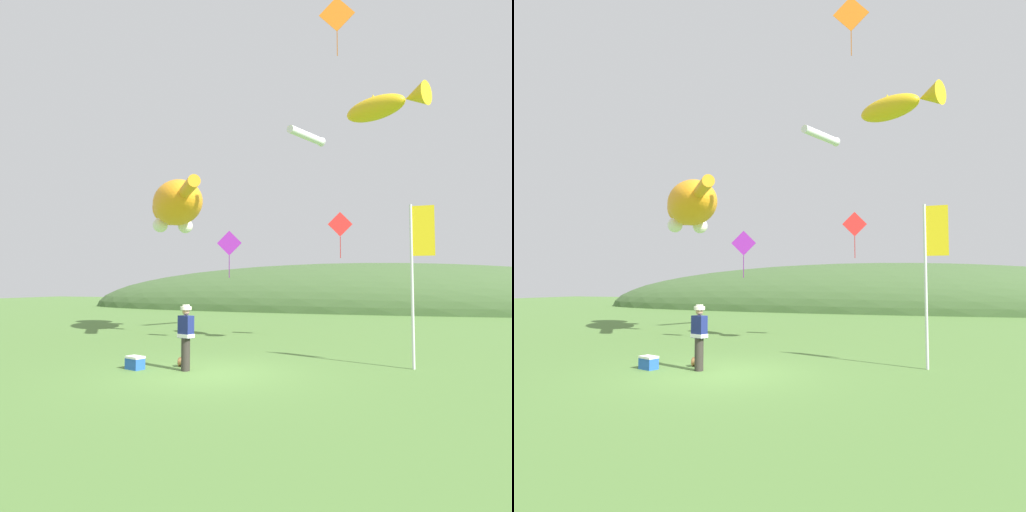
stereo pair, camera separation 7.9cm
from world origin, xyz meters
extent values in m
plane|color=#517A38|center=(0.00, 0.00, 0.00)|extent=(120.00, 120.00, 0.00)
ellipsoid|color=#426033|center=(0.00, 31.19, 0.00)|extent=(55.18, 13.46, 8.52)
cylinder|color=#332D28|center=(-0.69, 0.17, 0.44)|extent=(0.24, 0.24, 0.88)
cube|color=navy|center=(-0.69, 0.17, 1.18)|extent=(0.46, 0.36, 0.60)
cube|color=white|center=(-0.69, 0.17, 0.94)|extent=(0.48, 0.38, 0.10)
sphere|color=tan|center=(-0.69, 0.17, 1.59)|extent=(0.20, 0.20, 0.20)
cylinder|color=beige|center=(-0.69, 0.17, 1.68)|extent=(0.30, 0.30, 0.09)
cylinder|color=beige|center=(-0.69, 0.17, 1.74)|extent=(0.20, 0.20, 0.07)
cylinder|color=olive|center=(-1.07, 0.70, 0.13)|extent=(0.16, 0.20, 0.20)
cylinder|color=brown|center=(-1.15, 0.70, 0.13)|extent=(0.02, 0.26, 0.26)
cylinder|color=brown|center=(-0.99, 0.70, 0.13)|extent=(0.02, 0.26, 0.26)
cube|color=blue|center=(-2.11, -0.08, 0.15)|extent=(0.56, 0.45, 0.30)
cube|color=white|center=(-2.11, -0.08, 0.33)|extent=(0.57, 0.46, 0.06)
cylinder|color=silver|center=(5.13, 2.42, 2.28)|extent=(0.08, 0.08, 4.57)
cube|color=yellow|center=(5.45, 2.42, 3.82)|extent=(0.60, 0.03, 1.40)
ellipsoid|color=orange|center=(-5.45, 8.24, 6.22)|extent=(4.49, 4.90, 2.09)
ellipsoid|color=white|center=(-5.58, 8.41, 5.84)|extent=(2.73, 3.05, 1.15)
sphere|color=orange|center=(-7.09, 10.41, 6.43)|extent=(1.88, 1.88, 1.88)
cone|color=#55330A|center=(-7.50, 10.10, 7.12)|extent=(0.94, 0.94, 0.63)
cone|color=#55330A|center=(-6.67, 10.72, 7.12)|extent=(0.94, 0.94, 0.63)
sphere|color=white|center=(-6.88, 9.09, 5.33)|extent=(0.75, 0.75, 0.75)
sphere|color=white|center=(-5.87, 9.85, 5.33)|extent=(0.75, 0.75, 0.75)
cylinder|color=orange|center=(-3.44, 5.57, 6.33)|extent=(1.79, 2.14, 0.50)
ellipsoid|color=gold|center=(3.97, 5.78, 8.72)|extent=(2.50, 1.84, 0.83)
cone|color=gold|center=(5.37, 5.08, 8.72)|extent=(1.05, 1.08, 0.83)
cone|color=gold|center=(3.91, 5.81, 9.07)|extent=(0.52, 0.52, 0.39)
sphere|color=black|center=(3.41, 6.37, 8.79)|extent=(0.19, 0.19, 0.19)
cylinder|color=white|center=(0.65, 9.21, 9.15)|extent=(1.29, 2.44, 0.36)
torus|color=white|center=(1.13, 10.37, 9.15)|extent=(0.43, 0.22, 0.44)
cube|color=red|center=(2.34, 7.95, 4.82)|extent=(0.98, 0.34, 1.03)
cylinder|color=black|center=(2.34, 7.96, 4.82)|extent=(0.66, 0.23, 0.02)
cube|color=maroon|center=(2.34, 7.95, 3.86)|extent=(0.03, 0.02, 0.90)
cube|color=purple|center=(-1.86, 6.07, 4.00)|extent=(0.98, 0.27, 1.01)
cylinder|color=black|center=(-1.86, 6.08, 4.00)|extent=(0.66, 0.19, 0.02)
cube|color=#6B1A7C|center=(-1.86, 6.07, 3.04)|extent=(0.03, 0.02, 0.90)
cube|color=orange|center=(2.77, 4.85, 11.99)|extent=(1.27, 0.24, 1.28)
cylinder|color=black|center=(2.77, 4.86, 11.99)|extent=(0.85, 0.17, 0.02)
cube|color=#A95011|center=(2.77, 4.85, 10.90)|extent=(0.03, 0.01, 0.90)
camera|label=1|loc=(5.18, -10.96, 2.33)|focal=32.00mm
camera|label=2|loc=(5.25, -10.94, 2.33)|focal=32.00mm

